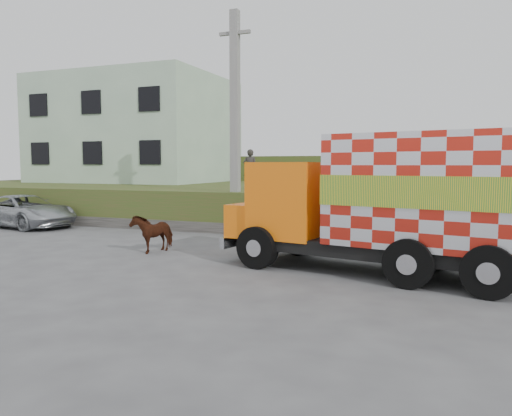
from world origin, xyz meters
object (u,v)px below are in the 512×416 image
at_px(suv, 24,211).
at_px(cargo_truck, 389,203).
at_px(cow, 153,233).
at_px(pedestrian, 250,169).
at_px(utility_pole, 235,121).

bearing_deg(suv, cargo_truck, -95.26).
bearing_deg(cow, cargo_truck, 7.14).
bearing_deg(cargo_truck, cow, -173.97).
height_order(cargo_truck, suv, cargo_truck).
bearing_deg(cow, suv, 171.94).
distance_m(suv, pedestrian, 9.28).
distance_m(utility_pole, suv, 9.34).
relative_size(utility_pole, cargo_truck, 1.08).
distance_m(cargo_truck, pedestrian, 10.33).
height_order(utility_pole, cow, utility_pole).
height_order(suv, pedestrian, pedestrian).
bearing_deg(utility_pole, cow, -97.12).
distance_m(cow, pedestrian, 7.53).
distance_m(cargo_truck, cow, 6.78).
relative_size(utility_pole, cow, 6.17).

